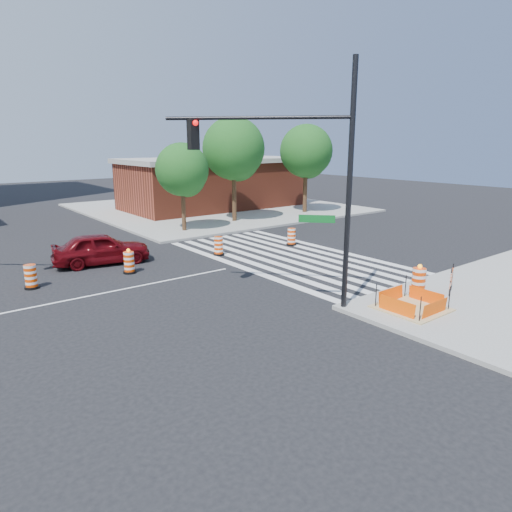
{
  "coord_description": "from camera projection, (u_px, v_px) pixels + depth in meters",
  "views": [
    {
      "loc": [
        -4.93,
        -17.79,
        5.99
      ],
      "look_at": [
        6.33,
        -3.29,
        1.4
      ],
      "focal_mm": 32.0,
      "sensor_mm": 36.0,
      "label": 1
    }
  ],
  "objects": [
    {
      "name": "ground",
      "position": [
        79.0,
        298.0,
        18.02
      ],
      "size": [
        120.0,
        120.0,
        0.0
      ],
      "primitive_type": "plane",
      "color": "black",
      "rests_on": "ground"
    },
    {
      "name": "lane_centerline",
      "position": [
        79.0,
        298.0,
        18.02
      ],
      "size": [
        14.0,
        0.12,
        0.01
      ],
      "primitive_type": "cube",
      "color": "silver",
      "rests_on": "ground"
    },
    {
      "name": "signal_pole_se",
      "position": [
        298.0,
        164.0,
        15.71
      ],
      "size": [
        4.61,
        4.78,
        8.58
      ],
      "rotation": [
        0.0,
        0.0,
        2.34
      ],
      "color": "black",
      "rests_on": "ground"
    },
    {
      "name": "median_drum_5",
      "position": [
        292.0,
        237.0,
        27.15
      ],
      "size": [
        0.6,
        0.6,
        1.02
      ],
      "color": "black",
      "rests_on": "ground"
    },
    {
      "name": "median_drum_2",
      "position": [
        31.0,
        277.0,
        19.11
      ],
      "size": [
        0.6,
        0.6,
        1.02
      ],
      "color": "black",
      "rests_on": "ground"
    },
    {
      "name": "tree_north_c",
      "position": [
        182.0,
        173.0,
        30.28
      ],
      "size": [
        3.52,
        3.52,
        5.99
      ],
      "color": "#382314",
      "rests_on": "ground"
    },
    {
      "name": "crosswalk_east",
      "position": [
        286.0,
        257.0,
        24.54
      ],
      "size": [
        6.75,
        13.5,
        0.01
      ],
      "color": "silver",
      "rests_on": "ground"
    },
    {
      "name": "tree_north_e",
      "position": [
        306.0,
        154.0,
        38.2
      ],
      "size": [
        4.4,
        4.4,
        7.47
      ],
      "color": "#382314",
      "rests_on": "ground"
    },
    {
      "name": "median_drum_3",
      "position": [
        129.0,
        263.0,
        21.36
      ],
      "size": [
        0.6,
        0.6,
        1.18
      ],
      "color": "black",
      "rests_on": "ground"
    },
    {
      "name": "median_drum_4",
      "position": [
        219.0,
        247.0,
        24.78
      ],
      "size": [
        0.6,
        0.6,
        1.02
      ],
      "color": "black",
      "rests_on": "ground"
    },
    {
      "name": "brick_storefront",
      "position": [
        214.0,
        183.0,
        41.96
      ],
      "size": [
        16.5,
        8.5,
        4.6
      ],
      "color": "maroon",
      "rests_on": "ground"
    },
    {
      "name": "pit_drum",
      "position": [
        418.0,
        283.0,
        17.73
      ],
      "size": [
        0.65,
        0.65,
        1.28
      ],
      "color": "black",
      "rests_on": "ground"
    },
    {
      "name": "barricade",
      "position": [
        451.0,
        278.0,
        18.03
      ],
      "size": [
        0.88,
        0.44,
        1.11
      ],
      "rotation": [
        0.0,
        0.0,
        0.44
      ],
      "color": "#E23E04",
      "rests_on": "ground"
    },
    {
      "name": "red_coupe",
      "position": [
        101.0,
        248.0,
        22.91
      ],
      "size": [
        4.96,
        2.72,
        1.6
      ],
      "primitive_type": "imported",
      "rotation": [
        0.0,
        0.0,
        1.39
      ],
      "color": "#54070C",
      "rests_on": "ground"
    },
    {
      "name": "sidewalk_ne",
      "position": [
        215.0,
        207.0,
        42.51
      ],
      "size": [
        22.0,
        22.0,
        0.15
      ],
      "primitive_type": "cube",
      "color": "gray",
      "rests_on": "ground"
    },
    {
      "name": "tree_north_d",
      "position": [
        234.0,
        152.0,
        33.77
      ],
      "size": [
        4.61,
        4.61,
        7.84
      ],
      "color": "#382314",
      "rests_on": "ground"
    },
    {
      "name": "excavation_pit",
      "position": [
        411.0,
        307.0,
        16.43
      ],
      "size": [
        2.2,
        2.2,
        0.9
      ],
      "color": "tan",
      "rests_on": "ground"
    }
  ]
}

